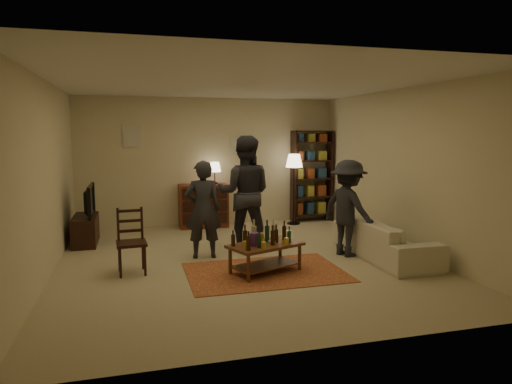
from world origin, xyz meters
name	(u,v)px	position (x,y,z in m)	size (l,w,h in m)	color
floor	(243,261)	(0.00, 0.00, 0.00)	(6.00, 6.00, 0.00)	#C6B793
room_shell	(179,140)	(-0.65, 2.98, 1.81)	(6.00, 6.00, 6.00)	beige
rug	(265,272)	(0.16, -0.66, 0.01)	(2.20, 1.50, 0.01)	maroon
coffee_table	(265,246)	(0.15, -0.66, 0.38)	(1.15, 0.89, 0.76)	brown
dining_chair	(131,239)	(-1.66, -0.16, 0.49)	(0.43, 0.43, 0.94)	black
tv_stand	(85,223)	(-2.44, 1.80, 0.38)	(0.40, 1.00, 1.06)	black
dresser	(204,205)	(-0.19, 2.71, 0.48)	(1.00, 0.50, 1.36)	#652C16
bookshelf	(312,175)	(2.25, 2.78, 1.03)	(0.90, 0.34, 2.02)	black
floor_lamp	(294,165)	(1.73, 2.51, 1.27)	(0.36, 0.36, 1.51)	black
sofa	(384,239)	(2.20, -0.40, 0.30)	(2.08, 0.81, 0.61)	beige
person_left	(203,210)	(-0.56, 0.36, 0.77)	(0.56, 0.37, 1.54)	#26282E
person_right	(245,193)	(0.20, 0.71, 0.96)	(0.93, 0.73, 1.92)	#282830
person_by_sofa	(348,208)	(1.70, -0.12, 0.77)	(1.00, 0.57, 1.54)	#222329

